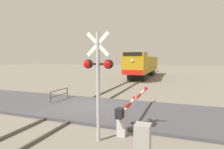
% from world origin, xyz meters
% --- Properties ---
extents(ground_plane, '(160.00, 160.00, 0.00)m').
position_xyz_m(ground_plane, '(0.00, 0.00, 0.00)').
color(ground_plane, gray).
extents(rail_track_left, '(0.08, 80.00, 0.15)m').
position_xyz_m(rail_track_left, '(-0.72, 0.00, 0.07)').
color(rail_track_left, '#59544C').
rests_on(rail_track_left, ground_plane).
extents(rail_track_right, '(0.08, 80.00, 0.15)m').
position_xyz_m(rail_track_right, '(0.72, 0.00, 0.07)').
color(rail_track_right, '#59544C').
rests_on(rail_track_right, ground_plane).
extents(road_surface, '(36.00, 5.45, 0.16)m').
position_xyz_m(road_surface, '(0.00, 0.00, 0.08)').
color(road_surface, '#47474C').
rests_on(road_surface, ground_plane).
extents(locomotive, '(2.97, 16.21, 4.09)m').
position_xyz_m(locomotive, '(0.00, 20.94, 2.13)').
color(locomotive, black).
rests_on(locomotive, ground_plane).
extents(crossing_signal, '(1.18, 0.33, 4.23)m').
position_xyz_m(crossing_signal, '(2.89, -3.99, 2.64)').
color(crossing_signal, '#ADADB2').
rests_on(crossing_signal, ground_plane).
extents(crossing_gate, '(0.36, 6.79, 1.26)m').
position_xyz_m(crossing_gate, '(3.62, -2.19, 0.80)').
color(crossing_gate, silver).
rests_on(crossing_gate, ground_plane).
extents(utility_cabinet, '(0.47, 0.44, 1.26)m').
position_xyz_m(utility_cabinet, '(4.82, -5.01, 0.63)').
color(utility_cabinet, '#999993').
rests_on(utility_cabinet, ground_plane).
extents(guard_railing, '(0.08, 2.10, 0.95)m').
position_xyz_m(guard_railing, '(-2.47, 0.95, 0.61)').
color(guard_railing, '#4C4742').
rests_on(guard_railing, ground_plane).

